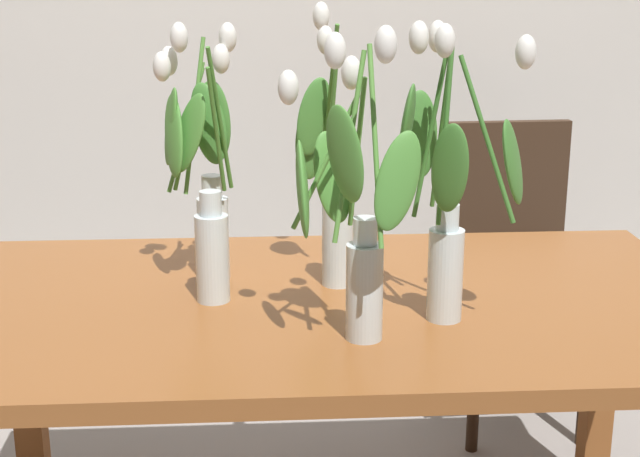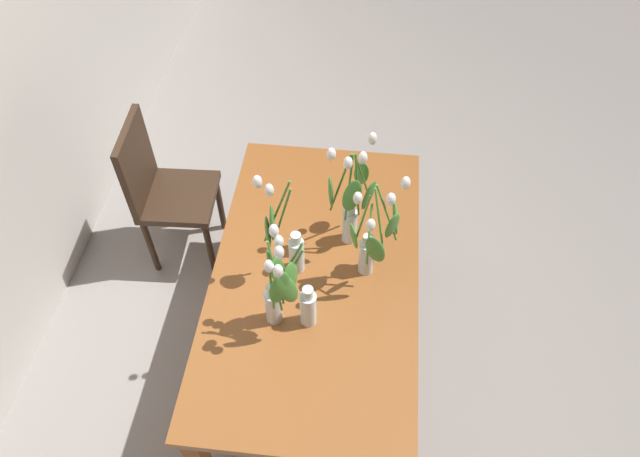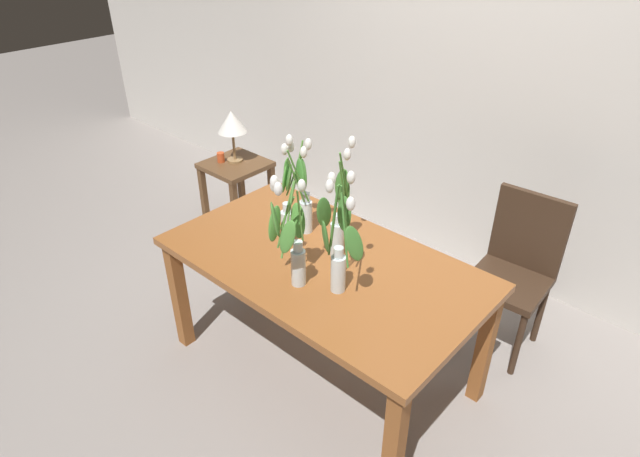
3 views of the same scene
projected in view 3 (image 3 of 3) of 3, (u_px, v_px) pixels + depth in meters
name	position (u px, v px, depth m)	size (l,w,h in m)	color
ground_plane	(322.00, 366.00, 3.02)	(18.00, 18.00, 0.00)	gray
room_wall_rear	(489.00, 73.00, 3.28)	(9.00, 0.10, 2.70)	beige
dining_table	(323.00, 274.00, 2.68)	(1.60, 0.90, 0.74)	brown
tulip_vase_0	(293.00, 208.00, 2.69)	(0.11, 0.17, 0.55)	silver
tulip_vase_1	(298.00, 196.00, 2.74)	(0.14, 0.17, 0.55)	silver
tulip_vase_2	(291.00, 242.00, 2.35)	(0.25, 0.23, 0.57)	silver
tulip_vase_3	(339.00, 219.00, 2.60)	(0.13, 0.18, 0.59)	silver
tulip_vase_4	(338.00, 246.00, 2.30)	(0.26, 0.22, 0.57)	silver
dining_chair	(516.00, 265.00, 2.96)	(0.42, 0.42, 0.93)	#382619
side_table	(237.00, 177.00, 4.12)	(0.44, 0.44, 0.55)	brown
table_lamp	(232.00, 123.00, 3.92)	(0.22, 0.22, 0.40)	olive
pillar_candle	(221.00, 157.00, 4.05)	(0.06, 0.06, 0.07)	#CC4C23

